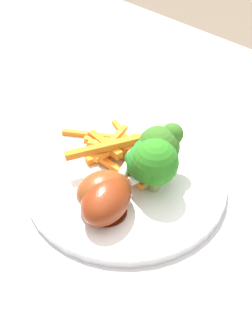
# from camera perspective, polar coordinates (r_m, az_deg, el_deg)

# --- Properties ---
(dining_table) EXTENTS (1.30, 0.78, 0.75)m
(dining_table) POSITION_cam_1_polar(r_m,az_deg,el_deg) (0.73, 1.87, -4.59)
(dining_table) COLOR #B7B7BC
(dining_table) RESTS_ON ground_plane
(dinner_plate) EXTENTS (0.27, 0.27, 0.01)m
(dinner_plate) POSITION_cam_1_polar(r_m,az_deg,el_deg) (0.62, 0.00, -1.79)
(dinner_plate) COLOR white
(dinner_plate) RESTS_ON dining_table
(broccoli_floret_front) EXTENTS (0.06, 0.05, 0.07)m
(broccoli_floret_front) POSITION_cam_1_polar(r_m,az_deg,el_deg) (0.58, 2.35, 0.87)
(broccoli_floret_front) COLOR #90A65A
(broccoli_floret_front) RESTS_ON dinner_plate
(broccoli_floret_middle) EXTENTS (0.06, 0.06, 0.08)m
(broccoli_floret_middle) POSITION_cam_1_polar(r_m,az_deg,el_deg) (0.57, 3.62, 0.62)
(broccoli_floret_middle) COLOR #8E9F5C
(broccoli_floret_middle) RESTS_ON dinner_plate
(broccoli_floret_back) EXTENTS (0.06, 0.07, 0.07)m
(broccoli_floret_back) POSITION_cam_1_polar(r_m,az_deg,el_deg) (0.59, 4.14, 2.62)
(broccoli_floret_back) COLOR #86BA53
(broccoli_floret_back) RESTS_ON dinner_plate
(carrot_fries_pile) EXTENTS (0.17, 0.13, 0.04)m
(carrot_fries_pile) POSITION_cam_1_polar(r_m,az_deg,el_deg) (0.63, -1.48, 2.52)
(carrot_fries_pile) COLOR orange
(carrot_fries_pile) RESTS_ON dinner_plate
(chicken_drumstick_near) EXTENTS (0.07, 0.11, 0.05)m
(chicken_drumstick_near) POSITION_cam_1_polar(r_m,az_deg,el_deg) (0.56, -2.57, -2.73)
(chicken_drumstick_near) COLOR #5F240F
(chicken_drumstick_near) RESTS_ON dinner_plate
(chicken_drumstick_far) EXTENTS (0.08, 0.14, 0.05)m
(chicken_drumstick_far) POSITION_cam_1_polar(r_m,az_deg,el_deg) (0.56, -2.29, -3.60)
(chicken_drumstick_far) COLOR #571A0A
(chicken_drumstick_far) RESTS_ON dinner_plate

